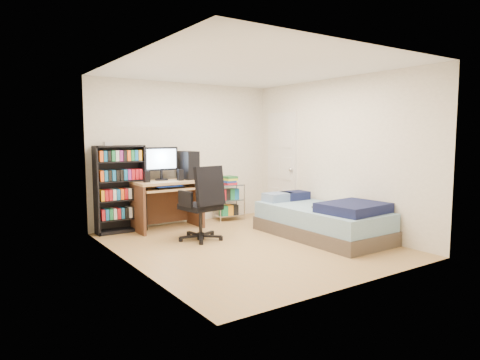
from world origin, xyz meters
TOP-DOWN VIEW (x-y plane):
  - room at (0.00, 0.00)m, footprint 3.58×4.08m
  - media_shelf at (-1.26, 1.84)m, footprint 0.80×0.27m
  - computer_desk at (-0.42, 1.68)m, footprint 1.09×0.63m
  - office_chair at (-0.42, 0.62)m, footprint 0.76×0.76m
  - wire_cart at (0.75, 1.71)m, footprint 0.55×0.43m
  - bed at (1.20, -0.26)m, footprint 1.07×2.13m
  - door at (1.72, 1.35)m, footprint 0.12×0.80m

SIDE VIEW (x-z plane):
  - bed at x=1.20m, z-range -0.04..0.57m
  - office_chair at x=-0.42m, z-range -0.20..0.92m
  - wire_cart at x=0.75m, z-range 0.13..0.95m
  - media_shelf at x=-1.26m, z-range -0.01..1.46m
  - computer_desk at x=-0.42m, z-range 0.05..1.43m
  - door at x=1.72m, z-range 0.00..2.00m
  - room at x=0.00m, z-range -0.04..2.54m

